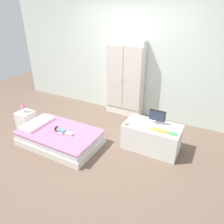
{
  "coord_description": "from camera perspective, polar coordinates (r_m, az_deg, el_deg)",
  "views": [
    {
      "loc": [
        1.76,
        -2.65,
        2.24
      ],
      "look_at": [
        0.18,
        0.31,
        0.57
      ],
      "focal_mm": 33.01,
      "sensor_mm": 36.0,
      "label": 1
    }
  ],
  "objects": [
    {
      "name": "book_green",
      "position": [
        3.42,
        16.56,
        -5.83
      ],
      "size": [
        0.13,
        0.1,
        0.01
      ],
      "primitive_type": "cube",
      "color": "#429E51",
      "rests_on": "tv_stand"
    },
    {
      "name": "doll",
      "position": [
        3.81,
        -14.14,
        -4.93
      ],
      "size": [
        0.39,
        0.13,
        0.1
      ],
      "color": "#4C84C6",
      "rests_on": "bed"
    },
    {
      "name": "tv_monitor",
      "position": [
        3.59,
        12.44,
        -1.13
      ],
      "size": [
        0.28,
        0.1,
        0.25
      ],
      "color": "#99999E",
      "rests_on": "tv_stand"
    },
    {
      "name": "book_yellow",
      "position": [
        3.47,
        11.77,
        -4.67
      ],
      "size": [
        0.14,
        0.09,
        0.02
      ],
      "primitive_type": "cube",
      "color": "gold",
      "rests_on": "tv_stand"
    },
    {
      "name": "book_orange",
      "position": [
        3.44,
        14.15,
        -5.25
      ],
      "size": [
        0.14,
        0.09,
        0.01
      ],
      "primitive_type": "cube",
      "color": "orange",
      "rests_on": "tv_stand"
    },
    {
      "name": "tv_stand",
      "position": [
        3.71,
        10.91,
        -6.79
      ],
      "size": [
        0.96,
        0.52,
        0.47
      ],
      "primitive_type": "cube",
      "color": "silver",
      "rests_on": "ground_plane"
    },
    {
      "name": "rocking_horse_toy",
      "position": [
        3.53,
        4.1,
        -2.9
      ],
      "size": [
        0.08,
        0.04,
        0.1
      ],
      "color": "#8E6642",
      "rests_on": "tv_stand"
    },
    {
      "name": "pillow",
      "position": [
        4.19,
        -19.9,
        -2.87
      ],
      "size": [
        0.31,
        0.63,
        0.06
      ],
      "primitive_type": "cube",
      "color": "white",
      "rests_on": "bed"
    },
    {
      "name": "bed",
      "position": [
        3.93,
        -14.19,
        -6.85
      ],
      "size": [
        1.45,
        0.87,
        0.27
      ],
      "color": "silver",
      "rests_on": "ground_plane"
    },
    {
      "name": "table_lamp",
      "position": [
        4.46,
        -23.42,
        1.79
      ],
      "size": [
        0.11,
        0.11,
        0.23
      ],
      "color": "#B7B2AD",
      "rests_on": "nightstand"
    },
    {
      "name": "back_wall",
      "position": [
        4.66,
        5.64,
        15.32
      ],
      "size": [
        6.4,
        0.05,
        2.7
      ],
      "primitive_type": "cube",
      "color": "silver",
      "rests_on": "ground_plane"
    },
    {
      "name": "ground_plane",
      "position": [
        3.89,
        -4.51,
        -8.94
      ],
      "size": [
        10.0,
        10.0,
        0.02
      ],
      "primitive_type": "cube",
      "color": "brown"
    },
    {
      "name": "nightstand",
      "position": [
        4.61,
        -22.65,
        -2.16
      ],
      "size": [
        0.3,
        0.3,
        0.38
      ],
      "primitive_type": "cube",
      "color": "white",
      "rests_on": "ground_plane"
    },
    {
      "name": "wardrobe",
      "position": [
        4.66,
        3.64,
        9.09
      ],
      "size": [
        0.85,
        0.27,
        1.7
      ],
      "color": "white",
      "rests_on": "ground_plane"
    }
  ]
}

